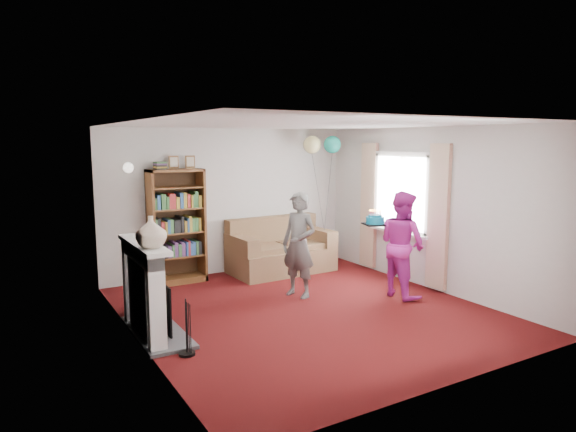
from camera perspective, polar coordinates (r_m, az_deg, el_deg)
ground at (r=7.10m, az=2.10°, el=-10.45°), size 5.00×5.00×0.00m
wall_back at (r=9.00m, az=-6.46°, el=1.68°), size 4.50×0.02×2.50m
wall_left at (r=5.92m, az=-16.65°, el=-2.10°), size 0.02×5.00×2.50m
wall_right at (r=8.22m, az=15.56°, el=0.80°), size 0.02×5.00×2.50m
ceiling at (r=6.72m, az=2.22°, el=10.20°), size 4.50×5.00×0.01m
fireplace at (r=6.31m, az=-15.26°, el=-8.30°), size 0.55×1.80×1.12m
window_bay at (r=8.62m, az=12.44°, el=0.93°), size 0.14×2.02×2.20m
wall_sconce at (r=8.25m, az=-17.33°, el=5.15°), size 0.16×0.23×0.16m
bookcase at (r=8.48m, az=-12.34°, el=-1.21°), size 0.87×0.42×2.05m
sofa at (r=9.09m, az=-0.95°, el=-3.96°), size 1.78×0.94×0.94m
wicker_basket at (r=7.21m, az=-15.44°, el=-8.97°), size 0.44×0.44×0.39m
person_striped at (r=7.54m, az=1.23°, el=-3.21°), size 0.56×0.66×1.55m
person_magenta at (r=7.73m, az=12.56°, el=-3.07°), size 0.61×0.77×1.56m
birthday_cake at (r=7.67m, az=9.66°, el=-0.47°), size 0.32×0.32×0.22m
balloons at (r=9.34m, az=3.83°, el=7.92°), size 0.76×0.43×1.70m
mantel_vase at (r=5.80m, az=-14.98°, el=-1.73°), size 0.43×0.43×0.35m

